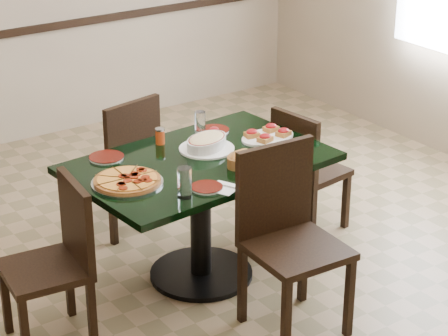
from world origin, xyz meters
TOP-DOWN VIEW (x-y plane):
  - floor at (0.00, 0.00)m, footprint 5.50×5.50m
  - room_shell at (1.02, 1.73)m, footprint 5.50×5.50m
  - main_table at (-0.11, 0.10)m, footprint 1.49×1.03m
  - chair_far at (-0.19, 0.87)m, footprint 0.50×0.50m
  - chair_near at (0.00, -0.54)m, footprint 0.48×0.48m
  - chair_right at (0.75, 0.21)m, footprint 0.43×0.43m
  - chair_left at (-1.04, -0.01)m, footprint 0.45×0.45m
  - pepperoni_pizza at (-0.60, 0.04)m, footprint 0.38×0.38m
  - lasagna_casserole at (-0.00, 0.20)m, footprint 0.34×0.32m
  - bread_basket at (0.03, -0.10)m, footprint 0.23×0.19m
  - bruschetta_platter at (0.39, 0.14)m, footprint 0.36×0.25m
  - side_plate_near at (-0.29, -0.25)m, footprint 0.17×0.17m
  - side_plate_far_r at (0.19, 0.41)m, footprint 0.18×0.18m
  - side_plate_far_l at (-0.54, 0.41)m, footprint 0.20×0.20m
  - napkin_setting at (-0.22, -0.29)m, footprint 0.19×0.19m
  - water_glass_a at (0.10, 0.42)m, footprint 0.07×0.07m
  - water_glass_b at (-0.44, -0.27)m, footprint 0.08×0.08m
  - pepper_shaker at (-0.18, 0.43)m, footprint 0.06×0.06m

SIDE VIEW (x-z plane):
  - floor at x=0.00m, z-range 0.00..0.00m
  - chair_right at x=0.75m, z-range 0.04..0.87m
  - chair_left at x=-1.04m, z-range 0.05..0.93m
  - chair_far at x=-0.19m, z-range 0.05..0.96m
  - chair_near at x=0.00m, z-range 0.06..1.06m
  - main_table at x=-0.11m, z-range 0.19..0.94m
  - napkin_setting at x=-0.22m, z-range 0.75..0.76m
  - side_plate_far_l at x=-0.54m, z-range 0.75..0.77m
  - side_plate_near at x=-0.29m, z-range 0.75..0.77m
  - side_plate_far_r at x=0.19m, z-range 0.74..0.77m
  - pepperoni_pizza at x=-0.60m, z-range 0.75..0.79m
  - bruschetta_platter at x=0.39m, z-range 0.75..0.80m
  - bread_basket at x=0.03m, z-range 0.74..0.83m
  - lasagna_casserole at x=0.00m, z-range 0.75..0.84m
  - pepper_shaker at x=-0.18m, z-range 0.75..0.85m
  - water_glass_a at x=0.10m, z-range 0.75..0.89m
  - water_glass_b at x=-0.44m, z-range 0.75..0.91m
  - room_shell at x=1.02m, z-range -1.58..3.92m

